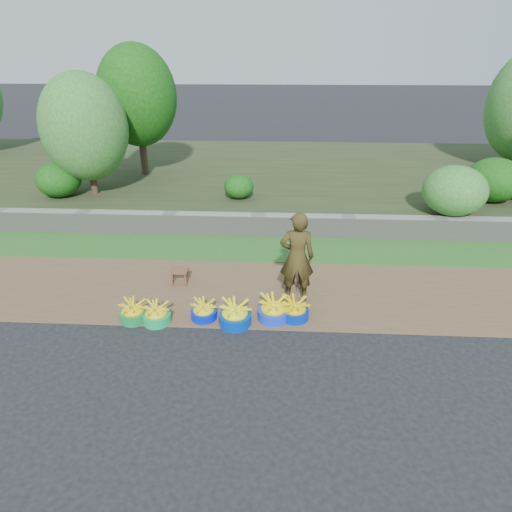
# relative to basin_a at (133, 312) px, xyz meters

# --- Properties ---
(ground_plane) EXTENTS (120.00, 120.00, 0.00)m
(ground_plane) POSITION_rel_basin_a_xyz_m (1.96, -0.19, -0.16)
(ground_plane) COLOR black
(ground_plane) RESTS_ON ground
(dirt_shoulder) EXTENTS (80.00, 2.50, 0.02)m
(dirt_shoulder) POSITION_rel_basin_a_xyz_m (1.96, 1.06, -0.15)
(dirt_shoulder) COLOR brown
(dirt_shoulder) RESTS_ON ground
(grass_verge) EXTENTS (80.00, 1.50, 0.04)m
(grass_verge) POSITION_rel_basin_a_xyz_m (1.96, 3.06, -0.14)
(grass_verge) COLOR #2D6424
(grass_verge) RESTS_ON ground
(retaining_wall) EXTENTS (80.00, 0.35, 0.55)m
(retaining_wall) POSITION_rel_basin_a_xyz_m (1.96, 3.91, 0.11)
(retaining_wall) COLOR gray
(retaining_wall) RESTS_ON ground
(earth_bank) EXTENTS (80.00, 10.00, 0.50)m
(earth_bank) POSITION_rel_basin_a_xyz_m (1.96, 8.81, 0.09)
(earth_bank) COLOR #2E391E
(earth_bank) RESTS_ON ground
(vegetation) EXTENTS (34.85, 8.52, 4.03)m
(vegetation) POSITION_rel_basin_a_xyz_m (1.23, 8.45, 2.27)
(vegetation) COLOR #3E2B1F
(vegetation) RESTS_ON earth_bank
(basin_a) EXTENTS (0.48, 0.48, 0.36)m
(basin_a) POSITION_rel_basin_a_xyz_m (0.00, 0.00, 0.00)
(basin_a) COLOR #127A37
(basin_a) RESTS_ON ground
(basin_b) EXTENTS (0.48, 0.48, 0.36)m
(basin_b) POSITION_rel_basin_a_xyz_m (0.42, -0.05, -0.00)
(basin_b) COLOR #109F57
(basin_b) RESTS_ON ground
(basin_c) EXTENTS (0.45, 0.45, 0.34)m
(basin_c) POSITION_rel_basin_a_xyz_m (1.20, 0.10, -0.01)
(basin_c) COLOR #001DCF
(basin_c) RESTS_ON ground
(basin_d) EXTENTS (0.56, 0.56, 0.41)m
(basin_d) POSITION_rel_basin_a_xyz_m (1.76, -0.03, 0.03)
(basin_d) COLOR #0031A5
(basin_d) RESTS_ON ground
(basin_e) EXTENTS (0.55, 0.55, 0.41)m
(basin_e) POSITION_rel_basin_a_xyz_m (2.41, 0.15, 0.03)
(basin_e) COLOR blue
(basin_e) RESTS_ON ground
(basin_f) EXTENTS (0.50, 0.50, 0.38)m
(basin_f) POSITION_rel_basin_a_xyz_m (2.77, 0.19, 0.01)
(basin_f) COLOR #0127A9
(basin_f) RESTS_ON ground
(stool_left) EXTENTS (0.36, 0.28, 0.31)m
(stool_left) POSITION_rel_basin_a_xyz_m (0.52, 1.29, 0.11)
(stool_left) COLOR brown
(stool_left) RESTS_ON dirt_shoulder
(stool_right) EXTENTS (0.38, 0.34, 0.27)m
(stool_right) POSITION_rel_basin_a_xyz_m (2.78, 1.21, 0.08)
(stool_right) COLOR brown
(stool_right) RESTS_ON dirt_shoulder
(vendor_woman) EXTENTS (0.63, 0.42, 1.72)m
(vendor_woman) POSITION_rel_basin_a_xyz_m (2.81, 0.83, 0.72)
(vendor_woman) COLOR black
(vendor_woman) RESTS_ON dirt_shoulder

